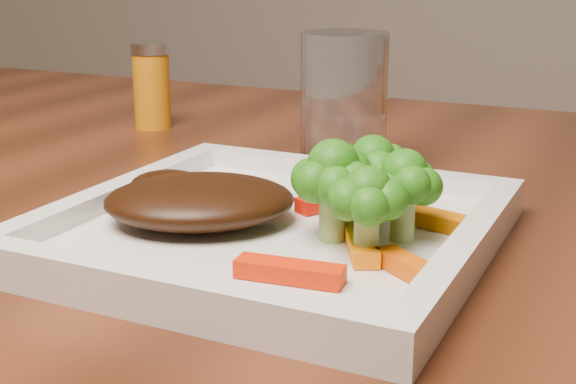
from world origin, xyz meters
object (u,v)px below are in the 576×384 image
at_px(plate, 274,236).
at_px(spice_shaker, 152,86).
at_px(steak, 200,201).
at_px(drinking_glass, 344,104).

relative_size(plate, spice_shaker, 2.93).
height_order(plate, steak, steak).
relative_size(plate, drinking_glass, 2.25).
bearing_deg(steak, spice_shaker, 129.60).
height_order(steak, drinking_glass, drinking_glass).
bearing_deg(plate, drinking_glass, 98.22).
distance_m(plate, steak, 0.05).
bearing_deg(spice_shaker, drinking_glass, -18.08).
distance_m(plate, drinking_glass, 0.20).
relative_size(steak, drinking_glass, 1.04).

